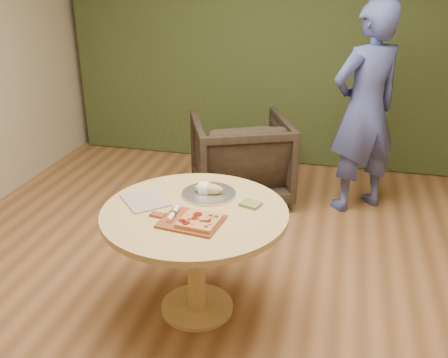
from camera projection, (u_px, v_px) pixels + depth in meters
room_shell at (212, 110)px, 2.77m from camera, size 5.04×6.04×2.84m
curtain at (282, 38)px, 5.35m from camera, size 4.80×0.14×2.78m
pedestal_table at (195, 230)px, 3.14m from camera, size 1.16×1.16×0.75m
pizza_paddle at (190, 221)px, 2.93m from camera, size 0.46×0.32×0.01m
flatbread_pizza at (199, 221)px, 2.90m from camera, size 0.25×0.25×0.04m
cutlery_roll at (173, 213)px, 2.97m from camera, size 0.03×0.20×0.03m
newspaper at (146, 200)px, 3.19m from camera, size 0.39×0.39×0.01m
serving_tray at (209, 194)px, 3.28m from camera, size 0.36×0.36×0.02m
bread_roll at (207, 189)px, 3.26m from camera, size 0.19×0.09×0.09m
green_packet at (251, 204)px, 3.13m from camera, size 0.15×0.13×0.02m
armchair at (241, 154)px, 4.80m from camera, size 1.13×1.10×0.91m
person_standing at (365, 110)px, 4.42m from camera, size 0.83×0.78×1.90m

